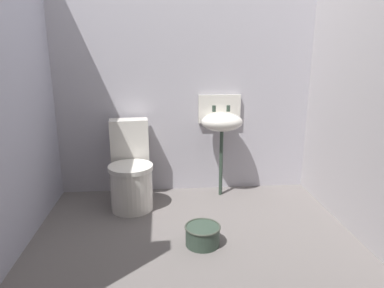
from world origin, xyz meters
name	(u,v)px	position (x,y,z in m)	size (l,w,h in m)	color
ground_plane	(195,246)	(0.00, 0.00, -0.04)	(2.92, 2.50, 0.08)	#67615E
wall_back	(185,77)	(0.00, 1.10, 1.16)	(2.92, 0.10, 2.32)	#AFABB4
wall_left	(1,89)	(-1.31, 0.10, 1.16)	(0.10, 2.30, 2.32)	#A9A9BB
wall_right	(370,85)	(1.31, 0.10, 1.16)	(0.10, 2.30, 2.32)	#B0ABAD
toilet_near_wall	(131,172)	(-0.53, 0.70, 0.32)	(0.44, 0.62, 0.78)	silver
sink	(221,121)	(0.34, 0.89, 0.75)	(0.42, 0.35, 0.99)	#314235
bucket	(203,235)	(0.05, -0.05, 0.08)	(0.27, 0.27, 0.15)	#314235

